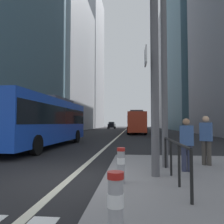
% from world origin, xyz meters
% --- Properties ---
extents(ground_plane, '(160.00, 160.00, 0.00)m').
position_xyz_m(ground_plane, '(0.00, 20.00, 0.00)').
color(ground_plane, black).
extents(lane_centre_line, '(0.20, 80.00, 0.01)m').
position_xyz_m(lane_centre_line, '(0.00, 30.00, 0.01)').
color(lane_centre_line, beige).
rests_on(lane_centre_line, ground).
extents(office_tower_left_mid, '(12.89, 25.64, 32.61)m').
position_xyz_m(office_tower_left_mid, '(-16.00, 45.68, 16.31)').
color(office_tower_left_mid, '#9E9EA3').
rests_on(office_tower_left_mid, ground).
extents(office_tower_left_far, '(12.18, 20.54, 48.49)m').
position_xyz_m(office_tower_left_far, '(-16.00, 72.28, 24.25)').
color(office_tower_left_far, '#9E9EA3').
rests_on(office_tower_left_far, ground).
extents(office_tower_right_mid, '(12.07, 19.45, 57.74)m').
position_xyz_m(office_tower_right_mid, '(17.00, 46.48, 28.87)').
color(office_tower_right_mid, slate).
rests_on(office_tower_right_mid, ground).
extents(office_tower_right_far, '(13.17, 22.45, 36.89)m').
position_xyz_m(office_tower_right_far, '(17.00, 72.39, 18.45)').
color(office_tower_right_far, '#9E9EA3').
rests_on(office_tower_right_far, ground).
extents(city_bus_blue_oncoming, '(2.86, 11.35, 3.40)m').
position_xyz_m(city_bus_blue_oncoming, '(-4.06, 8.10, 1.84)').
color(city_bus_blue_oncoming, blue).
rests_on(city_bus_blue_oncoming, ground).
extents(city_bus_red_receding, '(2.90, 11.28, 3.40)m').
position_xyz_m(city_bus_red_receding, '(2.18, 28.01, 1.84)').
color(city_bus_red_receding, red).
rests_on(city_bus_red_receding, ground).
extents(city_bus_red_distant, '(2.86, 11.61, 3.40)m').
position_xyz_m(city_bus_red_distant, '(2.06, 48.32, 1.84)').
color(city_bus_red_distant, red).
rests_on(city_bus_red_distant, ground).
extents(car_oncoming_mid, '(2.08, 4.43, 1.94)m').
position_xyz_m(car_oncoming_mid, '(-4.32, 56.97, 0.99)').
color(car_oncoming_mid, black).
rests_on(car_oncoming_mid, ground).
extents(car_receding_near, '(2.14, 4.50, 1.94)m').
position_xyz_m(car_receding_near, '(4.26, 59.22, 0.99)').
color(car_receding_near, '#B2A899').
rests_on(car_receding_near, ground).
extents(traffic_signal_gantry, '(5.94, 0.65, 6.00)m').
position_xyz_m(traffic_signal_gantry, '(0.41, 0.01, 4.10)').
color(traffic_signal_gantry, '#515156').
rests_on(traffic_signal_gantry, median_island).
extents(street_lamp_post, '(5.50, 0.32, 8.00)m').
position_xyz_m(street_lamp_post, '(2.81, 1.30, 5.28)').
color(street_lamp_post, '#56565B').
rests_on(street_lamp_post, median_island).
extents(bollard_left, '(0.20, 0.20, 0.85)m').
position_xyz_m(bollard_left, '(1.58, -3.46, 0.62)').
color(bollard_left, '#99999E').
rests_on(bollard_left, median_island).
extents(bollard_right, '(0.20, 0.20, 0.83)m').
position_xyz_m(bollard_right, '(1.49, -0.70, 0.61)').
color(bollard_right, '#99999E').
rests_on(bollard_right, median_island).
extents(pedestrian_railing, '(0.06, 3.23, 0.98)m').
position_xyz_m(pedestrian_railing, '(2.80, -0.41, 0.84)').
color(pedestrian_railing, black).
rests_on(pedestrian_railing, median_island).
extents(pedestrian_walking, '(0.45, 0.40, 1.66)m').
position_xyz_m(pedestrian_walking, '(4.25, 1.78, 1.07)').
color(pedestrian_walking, '#423D38').
rests_on(pedestrian_walking, median_island).
extents(pedestrian_far, '(0.41, 0.29, 1.56)m').
position_xyz_m(pedestrian_far, '(3.35, 0.70, 1.00)').
color(pedestrian_far, '#2D334C').
rests_on(pedestrian_far, median_island).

